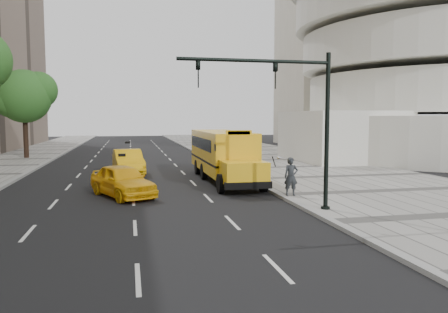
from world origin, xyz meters
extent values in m
plane|color=black|center=(0.00, 0.00, 0.00)|extent=(140.00, 140.00, 0.00)
cube|color=gray|center=(12.00, 0.00, 0.07)|extent=(12.00, 140.00, 0.15)
cube|color=gray|center=(6.00, 0.00, 0.07)|extent=(0.30, 140.00, 0.15)
cube|color=gray|center=(-8.00, 0.00, 0.07)|extent=(0.30, 140.00, 0.15)
cylinder|color=white|center=(30.00, 14.00, 2.00)|extent=(32.00, 32.00, 4.00)
cylinder|color=white|center=(30.00, 14.00, 6.10)|extent=(26.00, 26.00, 3.60)
cylinder|color=white|center=(30.00, 14.00, 10.30)|extent=(27.60, 27.60, 3.60)
cylinder|color=white|center=(30.00, 14.00, 14.50)|extent=(29.20, 29.20, 3.60)
cube|color=beige|center=(28.00, 34.00, 17.50)|extent=(14.00, 12.00, 35.00)
cube|color=white|center=(17.00, 10.00, 2.20)|extent=(8.00, 10.00, 4.40)
cylinder|color=black|center=(-10.50, 17.99, 2.58)|extent=(0.44, 0.44, 5.17)
sphere|color=#24581D|center=(-10.50, 17.99, 5.81)|extent=(4.87, 4.87, 4.87)
sphere|color=#24581D|center=(-9.28, 18.29, 6.41)|extent=(3.41, 3.41, 3.41)
sphere|color=#24581D|center=(-11.47, 17.59, 5.41)|extent=(3.17, 3.17, 3.17)
cube|color=yellow|center=(4.50, 1.39, 1.77)|extent=(2.50, 9.00, 2.45)
cube|color=yellow|center=(4.50, -4.11, 1.10)|extent=(2.20, 2.00, 1.10)
cube|color=black|center=(4.50, -4.99, 0.55)|extent=(2.38, 0.25, 0.35)
cube|color=black|center=(4.50, 1.39, 1.25)|extent=(2.52, 9.00, 0.12)
cube|color=black|center=(4.50, -3.05, 2.25)|extent=(2.05, 0.10, 0.90)
cube|color=black|center=(4.50, 1.89, 2.25)|extent=(2.52, 7.50, 0.70)
cube|color=yellow|center=(4.50, -3.06, 3.05)|extent=(1.40, 0.12, 0.28)
ellipsoid|color=silver|center=(6.02, -5.51, 1.90)|extent=(0.32, 0.32, 0.14)
cylinder|color=black|center=(5.78, -5.29, 1.70)|extent=(0.36, 0.47, 0.58)
cylinder|color=black|center=(3.37, -3.81, 0.50)|extent=(0.30, 1.00, 1.00)
cylinder|color=black|center=(5.63, -3.81, 0.50)|extent=(0.30, 1.00, 1.00)
cylinder|color=black|center=(3.37, 1.39, 0.50)|extent=(0.30, 1.00, 1.00)
cylinder|color=black|center=(5.63, 1.39, 0.50)|extent=(0.30, 1.00, 1.00)
cylinder|color=black|center=(3.37, 3.89, 0.50)|extent=(0.30, 1.00, 1.00)
cylinder|color=black|center=(5.63, 3.89, 0.50)|extent=(0.30, 1.00, 1.00)
imported|color=#F9B60E|center=(-1.50, -3.72, 0.79)|extent=(3.63, 4.99, 1.58)
imported|color=#F9B60E|center=(-1.25, 5.06, 0.84)|extent=(2.31, 5.25, 1.68)
imported|color=#282C2F|center=(6.32, -5.98, 1.06)|extent=(0.71, 0.50, 1.82)
cylinder|color=black|center=(6.60, -9.14, 3.20)|extent=(0.18, 0.18, 6.40)
cylinder|color=black|center=(6.60, -9.14, 0.12)|extent=(0.36, 0.36, 0.25)
cylinder|color=black|center=(3.60, -9.14, 6.00)|extent=(6.00, 0.14, 0.14)
imported|color=black|center=(4.40, -9.14, 5.45)|extent=(0.16, 0.20, 1.00)
imported|color=black|center=(1.40, -9.14, 5.45)|extent=(0.16, 0.20, 1.00)
camera|label=1|loc=(-1.14, -25.33, 3.83)|focal=35.00mm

